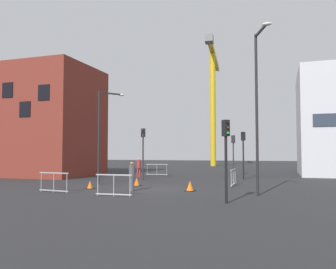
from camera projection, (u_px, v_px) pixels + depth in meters
ground at (152, 189)px, 20.54m from camera, size 160.00×160.00×0.00m
brick_building at (45, 122)px, 32.80m from camera, size 9.23×7.64×10.12m
construction_crane at (213, 84)px, 58.69m from camera, size 3.24×20.40×19.80m
streetlamp_tall at (258, 99)px, 17.40m from camera, size 0.90×1.82×8.20m
streetlamp_short at (102, 128)px, 24.15m from camera, size 1.35×1.48×6.43m
traffic_light_crosswalk at (233, 149)px, 31.97m from camera, size 0.37×0.37×3.76m
traffic_light_near at (243, 147)px, 28.30m from camera, size 0.38×0.36×3.85m
traffic_light_verge at (143, 145)px, 27.89m from camera, size 0.39×0.33×4.10m
traffic_light_median at (226, 147)px, 14.77m from camera, size 0.37×0.37×3.54m
pedestrian_walking at (139, 166)px, 30.73m from camera, size 0.34×0.34×1.69m
pedestrian_waiting at (132, 174)px, 19.63m from camera, size 0.34×0.34×1.64m
safety_barrier_right_run at (54, 182)px, 18.81m from camera, size 2.01×0.31×1.08m
safety_barrier_mid_span at (157, 169)px, 33.09m from camera, size 2.14×0.22×1.08m
safety_barrier_rear at (114, 185)px, 17.11m from camera, size 1.91×0.14×1.08m
safety_barrier_front at (233, 177)px, 22.44m from camera, size 0.08×2.20×1.08m
traffic_cone_striped at (90, 185)px, 20.71m from camera, size 0.46×0.46×0.47m
traffic_cone_orange at (137, 182)px, 22.53m from camera, size 0.52×0.52×0.52m
traffic_cone_by_barrier at (190, 186)px, 19.44m from camera, size 0.56×0.56×0.57m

